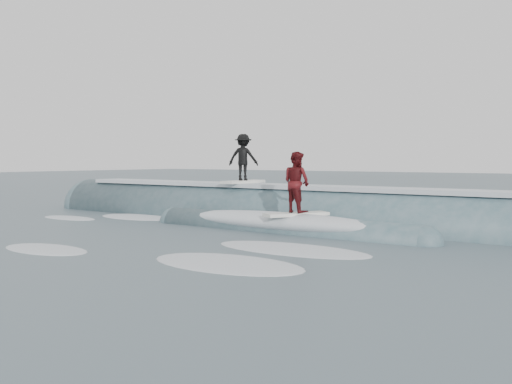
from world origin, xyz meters
The scene contains 6 objects.
ground centered at (0.00, 0.00, 0.00)m, with size 160.00×160.00×0.00m, color #3B5157.
breaking_wave centered at (0.19, 3.45, 0.04)m, with size 22.73×4.05×2.53m.
surfer_black centered at (-1.31, 3.69, 2.22)m, with size 1.26×2.01×1.81m.
surfer_red centered at (2.38, 1.49, 1.45)m, with size 1.48×2.01×1.93m.
whitewater centered at (0.33, -0.82, 0.00)m, with size 13.72×8.91×0.10m.
far_swells centered at (-0.48, 17.65, 0.00)m, with size 35.72×8.65×0.80m.
Camera 1 is at (11.46, -13.03, 2.23)m, focal length 40.00 mm.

